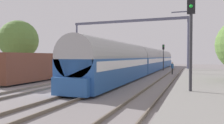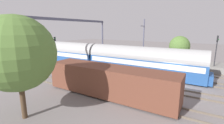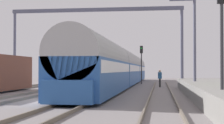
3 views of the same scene
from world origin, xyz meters
The scene contains 14 objects.
ground centered at (0.00, 0.00, 0.00)m, with size 120.00×120.00×0.00m, color slate.
track_far_west centered at (-6.39, 0.00, 0.08)m, with size 1.52×60.00×0.16m.
track_west centered at (-2.13, 0.00, 0.08)m, with size 1.51×60.00×0.16m.
track_east centered at (2.13, 0.00, 0.08)m, with size 1.51×60.00×0.16m.
track_far_east centered at (6.39, 0.00, 0.08)m, with size 1.52×60.00×0.16m.
platform centered at (10.20, 2.00, 0.45)m, with size 4.40×28.00×0.90m.
passenger_train centered at (2.13, 20.65, 1.97)m, with size 2.93×49.20×3.82m.
freight_car centered at (-6.39, 4.57, 1.47)m, with size 2.80×13.00×2.70m.
person_crossing centered at (6.28, 16.50, 1.03)m, with size 0.39×0.46×1.73m.
railway_signal_near centered at (8.87, -4.36, 3.43)m, with size 0.36×0.30×5.40m.
railway_signal_far centered at (4.05, 24.39, 3.01)m, with size 0.36×0.30×4.66m.
catenary_gantry centered at (0.00, 15.30, 5.94)m, with size 17.17×0.28×7.86m.
catenary_pole_east_mid centered at (8.74, 6.71, 4.15)m, with size 1.90×0.20×8.00m.
tree_west_background centered at (-12.95, 7.79, 4.76)m, with size 5.17×5.17×7.35m.
Camera 1 is at (8.95, -15.08, 2.52)m, focal length 34.67 mm.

